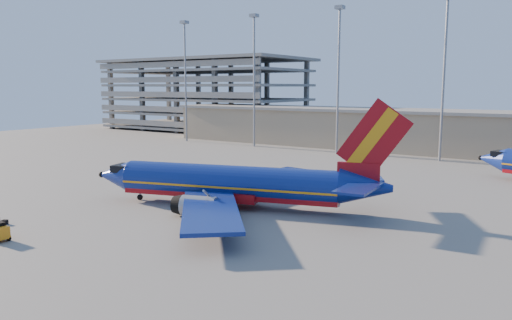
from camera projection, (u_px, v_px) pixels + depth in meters
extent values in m
plane|color=slate|center=(211.00, 198.00, 59.53)|extent=(220.00, 220.00, 0.00)
cube|color=gray|center=(430.00, 132.00, 101.03)|extent=(120.00, 15.00, 8.00)
cube|color=slate|center=(431.00, 112.00, 100.42)|extent=(122.00, 16.00, 0.60)
cube|color=slate|center=(206.00, 126.00, 154.38)|extent=(60.00, 30.00, 0.70)
cube|color=slate|center=(206.00, 113.00, 153.77)|extent=(60.00, 30.00, 0.70)
cube|color=slate|center=(206.00, 99.00, 153.17)|extent=(60.00, 30.00, 0.70)
cube|color=slate|center=(206.00, 85.00, 152.56)|extent=(60.00, 30.00, 0.70)
cube|color=slate|center=(205.00, 71.00, 151.95)|extent=(60.00, 30.00, 0.70)
cube|color=slate|center=(205.00, 61.00, 151.49)|extent=(62.00, 32.00, 0.80)
cube|color=slate|center=(231.00, 95.00, 163.68)|extent=(1.20, 1.20, 21.00)
cylinder|color=gray|center=(186.00, 83.00, 120.12)|extent=(0.44, 0.44, 28.00)
cube|color=gray|center=(184.00, 22.00, 118.05)|extent=(1.60, 1.60, 0.70)
cylinder|color=gray|center=(254.00, 83.00, 109.07)|extent=(0.44, 0.44, 28.00)
cube|color=gray|center=(254.00, 16.00, 107.00)|extent=(1.60, 1.60, 0.70)
cylinder|color=gray|center=(338.00, 82.00, 98.02)|extent=(0.44, 0.44, 28.00)
cube|color=gray|center=(340.00, 7.00, 95.95)|extent=(1.60, 1.60, 0.70)
cylinder|color=gray|center=(444.00, 82.00, 86.97)|extent=(0.44, 0.44, 28.00)
cylinder|color=navy|center=(229.00, 182.00, 54.68)|extent=(24.37, 10.48, 3.75)
cube|color=maroon|center=(229.00, 191.00, 54.82)|extent=(24.17, 9.80, 1.32)
cube|color=orange|center=(229.00, 185.00, 54.72)|extent=(24.38, 10.52, 0.22)
cone|color=navy|center=(116.00, 175.00, 58.93)|extent=(5.14, 4.80, 3.75)
cube|color=black|center=(125.00, 168.00, 58.40)|extent=(3.08, 3.21, 0.81)
cone|color=navy|center=(366.00, 187.00, 50.24)|extent=(6.11, 5.09, 3.75)
cube|color=maroon|center=(358.00, 173.00, 50.28)|extent=(4.24, 1.74, 2.23)
cube|color=maroon|center=(374.00, 139.00, 49.34)|extent=(7.22, 2.42, 8.08)
cube|color=orange|center=(372.00, 139.00, 49.40)|extent=(4.86, 1.81, 6.34)
cube|color=navy|center=(365.00, 176.00, 53.53)|extent=(5.76, 7.14, 0.22)
cube|color=navy|center=(359.00, 188.00, 47.03)|extent=(3.53, 6.70, 0.22)
cube|color=navy|center=(265.00, 177.00, 62.77)|extent=(7.08, 16.22, 0.35)
cube|color=navy|center=(210.00, 210.00, 45.96)|extent=(14.04, 15.23, 0.35)
cube|color=maroon|center=(233.00, 195.00, 54.73)|extent=(6.95, 5.51, 1.01)
cylinder|color=gray|center=(235.00, 187.00, 60.24)|extent=(4.10, 3.07, 2.13)
cylinder|color=gray|center=(199.00, 206.00, 50.30)|extent=(4.10, 3.07, 2.13)
cylinder|color=gray|center=(140.00, 195.00, 58.31)|extent=(0.30, 0.30, 1.11)
cylinder|color=black|center=(140.00, 197.00, 58.35)|extent=(0.69, 0.43, 0.65)
cylinder|color=black|center=(250.00, 199.00, 57.05)|extent=(0.97, 0.78, 0.85)
cylinder|color=black|center=(234.00, 209.00, 52.08)|extent=(0.97, 0.78, 0.85)
cone|color=navy|center=(493.00, 159.00, 73.00)|extent=(4.91, 4.58, 3.60)
cube|color=black|center=(502.00, 154.00, 71.91)|extent=(2.94, 3.07, 0.78)
cylinder|color=black|center=(9.00, 238.00, 42.79)|extent=(0.55, 0.20, 0.54)
cube|color=black|center=(0.00, 223.00, 47.82)|extent=(0.61, 0.53, 0.37)
cube|color=black|center=(5.00, 222.00, 47.90)|extent=(0.57, 0.55, 0.45)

